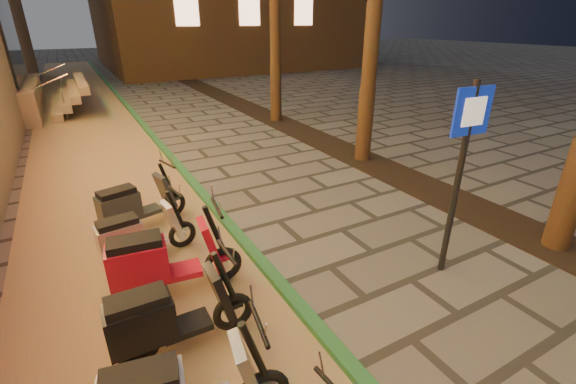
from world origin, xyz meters
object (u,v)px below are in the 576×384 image
scooter_6 (165,318)px  scooter_9 (133,205)px  scooter_8 (136,236)px  pedestrian_sign (463,156)px  scooter_7 (160,262)px

scooter_6 → scooter_9: bearing=87.4°
scooter_6 → scooter_8: 2.05m
scooter_8 → scooter_9: 1.08m
pedestrian_sign → scooter_9: size_ratio=1.78×
pedestrian_sign → scooter_6: (-3.95, 0.39, -1.31)m
scooter_7 → scooter_9: 2.07m
scooter_6 → scooter_8: (0.03, 2.05, -0.04)m
scooter_7 → scooter_6: bearing=-92.7°
pedestrian_sign → scooter_7: bearing=163.6°
scooter_6 → scooter_7: 1.07m
scooter_7 → scooter_9: scooter_7 is taller
pedestrian_sign → scooter_8: (-3.92, 2.44, -1.35)m
scooter_7 → scooter_9: size_ratio=1.11×
scooter_7 → scooter_8: (-0.15, 0.99, -0.08)m
scooter_7 → scooter_8: size_ratio=1.17×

